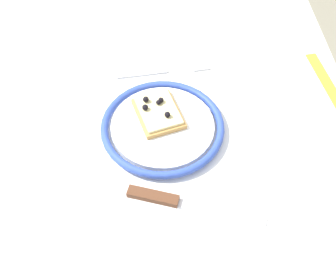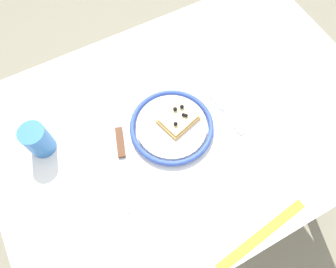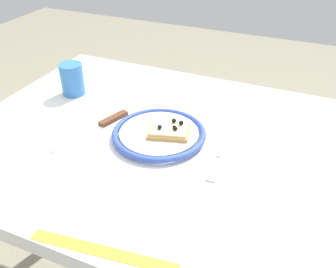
# 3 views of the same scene
# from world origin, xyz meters

# --- Properties ---
(ground_plane) EXTENTS (6.00, 6.00, 0.00)m
(ground_plane) POSITION_xyz_m (0.00, 0.00, 0.00)
(ground_plane) COLOR gray
(dining_table) EXTENTS (1.12, 0.78, 0.71)m
(dining_table) POSITION_xyz_m (0.00, 0.00, 0.63)
(dining_table) COLOR white
(dining_table) RESTS_ON ground_plane
(plate) EXTENTS (0.24, 0.24, 0.02)m
(plate) POSITION_xyz_m (0.06, 0.00, 0.72)
(plate) COLOR white
(plate) RESTS_ON dining_table
(pizza_slice_near) EXTENTS (0.12, 0.10, 0.03)m
(pizza_slice_near) POSITION_xyz_m (0.03, -0.01, 0.74)
(pizza_slice_near) COLOR tan
(pizza_slice_near) RESTS_ON plate
(knife) EXTENTS (0.09, 0.23, 0.01)m
(knife) POSITION_xyz_m (0.21, 0.01, 0.72)
(knife) COLOR silver
(knife) RESTS_ON dining_table
(fork) EXTENTS (0.04, 0.20, 0.00)m
(fork) POSITION_xyz_m (-0.10, 0.01, 0.71)
(fork) COLOR #BDBDBD
(fork) RESTS_ON dining_table
(cup) EXTENTS (0.07, 0.07, 0.10)m
(cup) POSITION_xyz_m (0.40, -0.12, 0.76)
(cup) COLOR #3372BF
(cup) RESTS_ON dining_table
(measuring_tape) EXTENTS (0.27, 0.06, 0.00)m
(measuring_tape) POSITION_xyz_m (-0.00, 0.36, 0.71)
(measuring_tape) COLOR yellow
(measuring_tape) RESTS_ON dining_table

